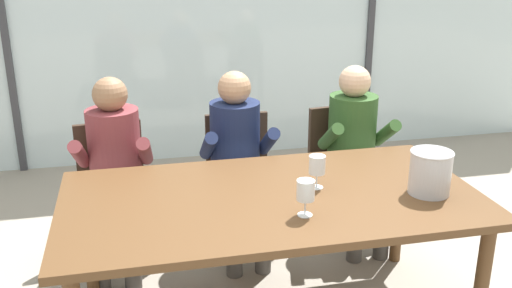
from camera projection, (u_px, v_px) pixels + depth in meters
name	position (u px, v px, depth m)	size (l,w,h in m)	color
ground	(236.00, 235.00, 4.03)	(14.00, 14.00, 0.00)	#9E9384
window_glass_panel	(199.00, 19.00, 5.12)	(7.28, 0.03, 2.60)	silver
window_mullion_left	(4.00, 24.00, 4.77)	(0.06, 0.06, 2.60)	#38383D
window_mullion_right	(371.00, 14.00, 5.45)	(0.06, 0.06, 2.60)	#38383D
hillside_vineyard	(169.00, 20.00, 8.58)	(13.28, 2.40, 1.72)	#386633
dining_table	(271.00, 207.00, 2.88)	(2.08, 1.09, 0.75)	brown
chair_near_curtain	(113.00, 182.00, 3.63)	(0.49, 0.49, 0.87)	#332319
chair_left_of_center	(240.00, 170.00, 3.82)	(0.45, 0.45, 0.87)	#332319
chair_center	(342.00, 160.00, 4.00)	(0.50, 0.50, 0.87)	#332319
person_maroon_top	(114.00, 163.00, 3.47)	(0.48, 0.63, 1.19)	brown
person_navy_polo	(237.00, 153.00, 3.63)	(0.46, 0.61, 1.19)	#192347
person_olive_shirt	(355.00, 144.00, 3.80)	(0.47, 0.62, 1.19)	#2D5123
ice_bucket_primary	(430.00, 172.00, 2.84)	(0.21, 0.21, 0.22)	#B7B7BC
wine_glass_by_left_taster	(317.00, 166.00, 2.91)	(0.08, 0.08, 0.17)	silver
wine_glass_near_bucket	(306.00, 192.00, 2.60)	(0.08, 0.08, 0.17)	silver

